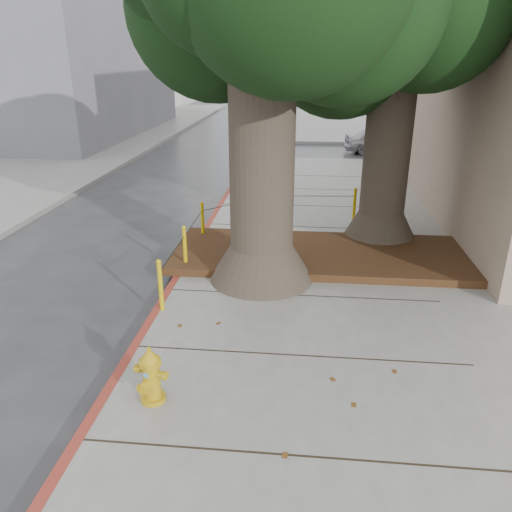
{
  "coord_description": "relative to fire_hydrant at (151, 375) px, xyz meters",
  "views": [
    {
      "loc": [
        0.51,
        -6.32,
        4.26
      ],
      "look_at": [
        -0.29,
        1.51,
        1.1
      ],
      "focal_mm": 35.0,
      "sensor_mm": 36.0,
      "label": 1
    }
  ],
  "objects": [
    {
      "name": "ground",
      "position": [
        1.34,
        1.22,
        -0.53
      ],
      "size": [
        140.0,
        140.0,
        0.0
      ],
      "primitive_type": "plane",
      "color": "#28282B",
      "rests_on": "ground"
    },
    {
      "name": "sidewalk_far",
      "position": [
        7.34,
        31.22,
        -0.45
      ],
      "size": [
        16.0,
        20.0,
        0.15
      ],
      "primitive_type": "cube",
      "color": "slate",
      "rests_on": "ground"
    },
    {
      "name": "curb_red",
      "position": [
        -0.66,
        3.72,
        -0.45
      ],
      "size": [
        0.14,
        26.0,
        0.16
      ],
      "primitive_type": "cube",
      "color": "maroon",
      "rests_on": "ground"
    },
    {
      "name": "planter_bed",
      "position": [
        2.24,
        5.12,
        -0.3
      ],
      "size": [
        6.4,
        2.6,
        0.16
      ],
      "primitive_type": "cube",
      "color": "black",
      "rests_on": "sidewalk_main"
    },
    {
      "name": "building_far_grey",
      "position": [
        -13.66,
        23.22,
        5.47
      ],
      "size": [
        12.0,
        16.0,
        12.0
      ],
      "primitive_type": "cube",
      "color": "slate",
      "rests_on": "ground"
    },
    {
      "name": "building_far_white",
      "position": [
        -15.66,
        46.22,
        6.97
      ],
      "size": [
        12.0,
        18.0,
        15.0
      ],
      "primitive_type": "cube",
      "color": "silver",
      "rests_on": "ground"
    },
    {
      "name": "tree_far",
      "position": [
        3.98,
        6.54,
        4.49
      ],
      "size": [
        4.5,
        3.8,
        7.17
      ],
      "color": "#4C3F33",
      "rests_on": "sidewalk_main"
    },
    {
      "name": "bollard_ring",
      "position": [
        0.47,
        5.59,
        0.14
      ],
      "size": [
        3.79,
        5.39,
        0.95
      ],
      "color": "gold",
      "rests_on": "sidewalk_main"
    },
    {
      "name": "fire_hydrant",
      "position": [
        0.0,
        0.0,
        0.0
      ],
      "size": [
        0.41,
        0.4,
        0.78
      ],
      "rotation": [
        0.0,
        0.0,
        -0.3
      ],
      "color": "gold",
      "rests_on": "sidewalk_main"
    },
    {
      "name": "car_silver",
      "position": [
        5.29,
        19.08,
        0.05
      ],
      "size": [
        3.51,
        1.68,
        1.16
      ],
      "primitive_type": "imported",
      "rotation": [
        0.0,
        0.0,
        1.67
      ],
      "color": "#B2B1B7",
      "rests_on": "ground"
    },
    {
      "name": "car_red",
      "position": [
        10.47,
        20.14,
        0.11
      ],
      "size": [
        4.0,
        1.78,
        1.27
      ],
      "primitive_type": "imported",
      "rotation": [
        0.0,
        0.0,
        1.69
      ],
      "color": "maroon",
      "rests_on": "ground"
    },
    {
      "name": "car_dark",
      "position": [
        -10.43,
        20.82,
        0.11
      ],
      "size": [
        2.13,
        4.51,
        1.27
      ],
      "primitive_type": "imported",
      "rotation": [
        0.0,
        0.0,
        0.08
      ],
      "color": "black",
      "rests_on": "ground"
    }
  ]
}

